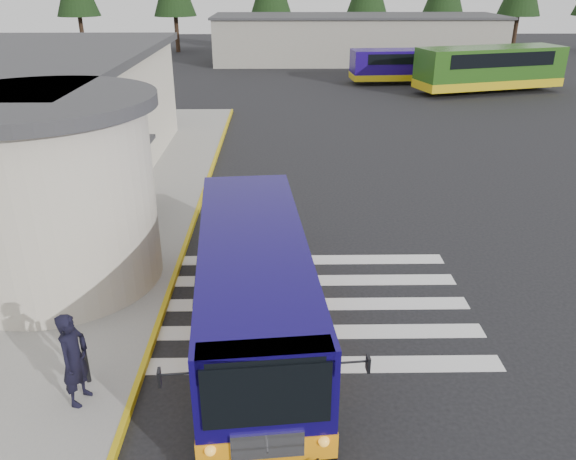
{
  "coord_description": "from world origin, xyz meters",
  "views": [
    {
      "loc": [
        -1.19,
        -12.79,
        7.51
      ],
      "look_at": [
        -1.0,
        -0.5,
        1.92
      ],
      "focal_mm": 35.0,
      "sensor_mm": 36.0,
      "label": 1
    }
  ],
  "objects_px": {
    "far_bus_a": "(406,64)",
    "transit_bus": "(254,292)",
    "pedestrian_a": "(74,359)",
    "far_bus_b": "(490,67)",
    "bollard": "(85,358)"
  },
  "relations": [
    {
      "from": "far_bus_a",
      "to": "transit_bus",
      "type": "bearing_deg",
      "value": 158.4
    },
    {
      "from": "pedestrian_a",
      "to": "far_bus_b",
      "type": "bearing_deg",
      "value": -16.34
    },
    {
      "from": "pedestrian_a",
      "to": "transit_bus",
      "type": "bearing_deg",
      "value": -41.38
    },
    {
      "from": "pedestrian_a",
      "to": "far_bus_a",
      "type": "relative_size",
      "value": 0.23
    },
    {
      "from": "bollard",
      "to": "far_bus_a",
      "type": "xyz_separation_m",
      "value": [
        13.37,
        34.41,
        0.68
      ]
    },
    {
      "from": "transit_bus",
      "to": "pedestrian_a",
      "type": "bearing_deg",
      "value": -150.64
    },
    {
      "from": "bollard",
      "to": "far_bus_a",
      "type": "height_order",
      "value": "far_bus_a"
    },
    {
      "from": "transit_bus",
      "to": "pedestrian_a",
      "type": "xyz_separation_m",
      "value": [
        -3.21,
        -2.21,
        -0.08
      ]
    },
    {
      "from": "pedestrian_a",
      "to": "bollard",
      "type": "bearing_deg",
      "value": 17.31
    },
    {
      "from": "transit_bus",
      "to": "far_bus_b",
      "type": "xyz_separation_m",
      "value": [
        15.09,
        28.93,
        0.54
      ]
    },
    {
      "from": "far_bus_b",
      "to": "far_bus_a",
      "type": "bearing_deg",
      "value": 37.11
    },
    {
      "from": "transit_bus",
      "to": "far_bus_a",
      "type": "height_order",
      "value": "same"
    },
    {
      "from": "pedestrian_a",
      "to": "far_bus_a",
      "type": "bearing_deg",
      "value": -6.79
    },
    {
      "from": "transit_bus",
      "to": "bollard",
      "type": "bearing_deg",
      "value": -157.86
    },
    {
      "from": "transit_bus",
      "to": "bollard",
      "type": "height_order",
      "value": "transit_bus"
    }
  ]
}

